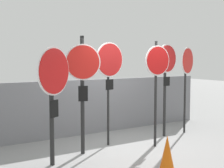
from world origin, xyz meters
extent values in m
plane|color=gray|center=(0.00, 0.00, 0.00)|extent=(40.00, 40.00, 0.00)
cube|color=slate|center=(0.00, 1.61, 0.75)|extent=(7.19, 0.12, 1.50)
cylinder|color=black|center=(-2.04, -0.31, 1.13)|extent=(0.09, 0.09, 2.25)
cylinder|color=white|center=(-2.00, -0.36, 1.83)|extent=(0.81, 0.48, 0.92)
cylinder|color=red|center=(-1.99, -0.38, 1.83)|extent=(0.76, 0.45, 0.86)
cube|color=black|center=(-2.00, -0.36, 1.11)|extent=(0.20, 0.13, 0.34)
cylinder|color=black|center=(-1.20, 0.04, 1.28)|extent=(0.08, 0.08, 2.55)
cylinder|color=white|center=(-1.22, -0.03, 1.99)|extent=(0.75, 0.21, 0.77)
cylinder|color=red|center=(-1.22, -0.04, 1.99)|extent=(0.70, 0.19, 0.71)
cube|color=black|center=(-1.22, -0.03, 1.33)|extent=(0.20, 0.07, 0.33)
cylinder|color=black|center=(-0.38, 0.33, 1.14)|extent=(0.06, 0.06, 2.27)
cylinder|color=white|center=(-0.37, 0.28, 2.04)|extent=(0.81, 0.16, 0.81)
cylinder|color=red|center=(-0.37, 0.26, 2.04)|extent=(0.75, 0.15, 0.75)
cube|color=black|center=(-0.37, 0.28, 1.46)|extent=(0.22, 0.06, 0.25)
cylinder|color=black|center=(0.50, -0.35, 1.24)|extent=(0.06, 0.06, 2.47)
cylinder|color=white|center=(0.50, -0.40, 2.02)|extent=(0.70, 0.03, 0.70)
cylinder|color=red|center=(0.50, -0.42, 2.02)|extent=(0.64, 0.03, 0.64)
cylinder|color=black|center=(1.34, 0.28, 1.13)|extent=(0.07, 0.07, 2.26)
cylinder|color=white|center=(1.35, 0.22, 2.07)|extent=(0.74, 0.16, 0.75)
cylinder|color=red|center=(1.35, 0.21, 2.07)|extent=(0.68, 0.15, 0.69)
cube|color=black|center=(1.35, 0.22, 1.48)|extent=(0.24, 0.07, 0.24)
cylinder|color=black|center=(2.11, 0.31, 1.17)|extent=(0.06, 0.06, 2.34)
cylinder|color=white|center=(2.13, 0.26, 2.01)|extent=(0.69, 0.30, 0.74)
cylinder|color=red|center=(2.13, 0.25, 2.01)|extent=(0.64, 0.28, 0.68)
cone|color=#E05B0C|center=(-0.61, -2.01, 0.39)|extent=(0.32, 0.32, 0.74)
camera|label=1|loc=(-4.17, -5.95, 2.06)|focal=50.00mm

